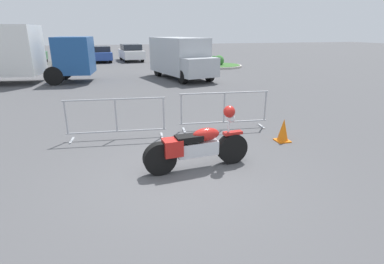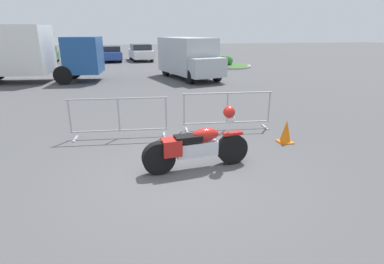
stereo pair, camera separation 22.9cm
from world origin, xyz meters
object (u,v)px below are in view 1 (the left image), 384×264
Objects in this scene: box_truck at (6,52)px; parked_car_white at (131,52)px; delivery_van at (180,57)px; motorcycle at (197,146)px; parked_car_blue at (101,54)px; parked_car_green at (35,55)px; crowd_barrier_far at (224,110)px; parked_car_yellow at (68,54)px; traffic_cone at (283,130)px; parked_car_tan at (0,55)px; crowd_barrier_near at (116,118)px; pedestrian at (182,61)px.

box_truck is 1.74× the size of parked_car_white.
delivery_van is (9.18, -0.72, -0.39)m from box_truck.
parked_car_blue is (-1.85, 23.87, 0.22)m from motorcycle.
parked_car_green is 5.43m from parked_car_blue.
parked_car_green is (-9.94, 11.74, -0.54)m from delivery_van.
motorcycle is 14.37m from box_truck.
crowd_barrier_far is at bearing 177.25° from parked_car_white.
parked_car_yellow is 7.34× the size of traffic_cone.
parked_car_tan is at bearing -146.43° from delivery_van.
motorcycle is 24.86m from parked_car_green.
parked_car_white is (2.71, 0.05, 0.07)m from parked_car_blue.
crowd_barrier_near is 4.29× the size of traffic_cone.
parked_car_white reaches higher than parked_car_blue.
crowd_barrier_near is 4.28m from traffic_cone.
parked_car_tan is 7.78× the size of traffic_cone.
parked_car_tan is 8.14m from parked_car_blue.
box_truck is 11.67m from parked_car_tan.
box_truck reaches higher than traffic_cone.
box_truck is 9.22m from delivery_van.
crowd_barrier_near is 11.60m from pedestrian.
parked_car_white is at bearing 91.66° from crowd_barrier_far.
traffic_cone is (2.55, 0.90, -0.19)m from motorcycle.
parked_car_tan is 1.06× the size of parked_car_yellow.
motorcycle is at bearing -161.68° from parked_car_tan.
crowd_barrier_far is 0.48× the size of delivery_van.
delivery_van is 13.48m from parked_car_yellow.
motorcycle is 0.42× the size of delivery_van.
parked_car_tan reaches higher than traffic_cone.
box_truck reaches higher than motorcycle.
traffic_cone is (9.83, -22.87, -0.41)m from parked_car_green.
parked_car_tan is 26.17m from traffic_cone.
traffic_cone is (1.69, -23.01, -0.47)m from parked_car_white.
delivery_van reaches higher than parked_car_green.
delivery_van is at bearing -144.14° from parked_car_green.
pedestrian is at bearing -140.92° from parked_car_green.
crowd_barrier_far is 1.76m from traffic_cone.
parked_car_yellow is at bearing 95.23° from parked_car_blue.
motorcycle is 2.72m from crowd_barrier_far.
crowd_barrier_far is 0.61× the size of parked_car_blue.
parked_car_green is (-7.28, 23.77, 0.22)m from motorcycle.
parked_car_white is (10.86, 0.06, -0.01)m from parked_car_tan.
delivery_van is at bearing 2.85° from box_truck.
parked_car_yellow is 0.95× the size of parked_car_white.
traffic_cone is at bearing -52.21° from crowd_barrier_far.
delivery_van is at bearing 89.44° from traffic_cone.
box_truck is at bearing 179.53° from parked_car_green.
parked_car_green is at bearing 113.26° from traffic_cone.
parked_car_tan is at bearing 85.66° from parked_car_blue.
motorcycle is 1.32× the size of pedestrian.
parked_car_green is (-0.76, 11.02, -0.94)m from box_truck.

